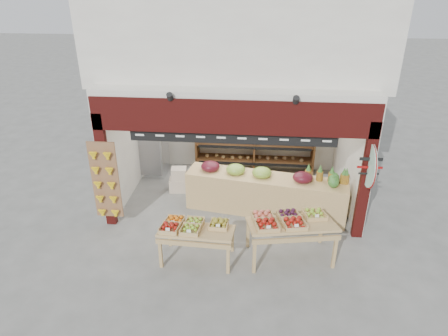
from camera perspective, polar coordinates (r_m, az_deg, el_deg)
ground at (r=9.97m, az=1.49°, el=-5.26°), size 60.00×60.00×0.00m
shop_structure at (r=10.21m, az=2.41°, el=18.94°), size 6.36×5.12×5.40m
banana_board at (r=8.99m, az=-16.61°, el=-2.00°), size 0.60×0.15×1.80m
gift_sign at (r=8.42m, az=20.09°, el=0.34°), size 0.04×0.93×0.92m
back_shelving at (r=11.15m, az=4.47°, el=5.25°), size 3.33×0.55×2.03m
refrigerator at (r=11.29m, az=-10.18°, el=3.44°), size 0.75×0.75×1.84m
cardboard_stack at (r=10.53m, az=-5.25°, el=-2.01°), size 1.00×0.73×0.67m
mid_counter at (r=9.50m, az=5.86°, el=-3.54°), size 3.81×1.37×1.16m
display_table_left at (r=7.88m, az=-4.55°, el=-8.54°), size 1.47×0.86×0.93m
display_table_right at (r=7.93m, az=9.08°, el=-7.57°), size 1.82×1.22×1.06m
watermelon_pile at (r=9.46m, az=13.21°, el=-6.51°), size 0.72×0.69×0.53m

